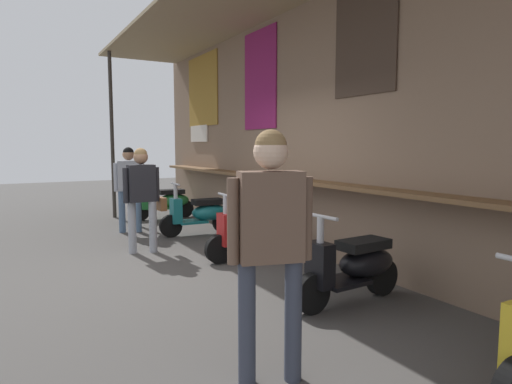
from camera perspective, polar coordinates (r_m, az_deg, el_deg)
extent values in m
plane|color=#474442|center=(5.97, -8.91, -9.87)|extent=(32.25, 32.25, 0.00)
cube|color=#7F6651|center=(6.74, 7.29, 8.58)|extent=(11.52, 0.25, 3.87)
cube|color=brown|center=(6.57, 5.07, 1.50)|extent=(10.37, 0.36, 0.05)
cube|color=olive|center=(10.09, -6.92, 12.86)|extent=(1.56, 0.02, 1.54)
cube|color=#841E56|center=(7.84, 0.51, 14.29)|extent=(1.05, 0.02, 1.68)
cube|color=#423328|center=(5.86, 13.86, 18.69)|extent=(1.05, 0.02, 1.36)
cube|color=beige|center=(10.22, -7.37, 7.48)|extent=(0.94, 0.03, 0.37)
cylinder|color=#332D28|center=(10.44, -18.10, 7.01)|extent=(0.08, 0.08, 3.72)
ellipsoid|color=#237533|center=(10.07, -10.58, -1.08)|extent=(0.42, 0.72, 0.30)
cube|color=black|center=(10.04, -10.88, 0.04)|extent=(0.33, 0.56, 0.10)
cube|color=#237533|center=(10.00, -12.49, -2.04)|extent=(0.41, 0.52, 0.04)
cube|color=#237533|center=(9.91, -14.20, -0.87)|extent=(0.29, 0.17, 0.44)
cylinder|color=#B7B7BC|center=(9.89, -14.22, -0.13)|extent=(0.07, 0.07, 0.70)
cylinder|color=#B7B7BC|center=(9.86, -14.28, 1.90)|extent=(0.46, 0.06, 0.04)
cylinder|color=black|center=(9.92, -14.73, -2.45)|extent=(0.12, 0.40, 0.40)
cylinder|color=black|center=(10.17, -9.21, -2.12)|extent=(0.12, 0.40, 0.40)
ellipsoid|color=#197075|center=(8.21, -5.92, -2.61)|extent=(0.42, 0.72, 0.30)
cube|color=black|center=(8.16, -6.26, -1.25)|extent=(0.33, 0.57, 0.10)
cube|color=#197075|center=(8.12, -8.23, -3.81)|extent=(0.41, 0.52, 0.04)
cube|color=#197075|center=(8.00, -10.30, -2.40)|extent=(0.29, 0.18, 0.44)
cylinder|color=#B7B7BC|center=(7.98, -10.32, -1.47)|extent=(0.07, 0.07, 0.70)
cylinder|color=#B7B7BC|center=(7.94, -10.36, 1.03)|extent=(0.46, 0.07, 0.04)
cylinder|color=black|center=(8.02, -10.95, -4.35)|extent=(0.13, 0.41, 0.40)
cylinder|color=black|center=(8.33, -4.29, -3.87)|extent=(0.13, 0.41, 0.40)
ellipsoid|color=red|center=(6.44, 1.41, -4.97)|extent=(0.41, 0.72, 0.30)
cube|color=black|center=(6.38, 1.02, -3.25)|extent=(0.33, 0.56, 0.10)
cube|color=red|center=(6.31, -1.40, -6.58)|extent=(0.40, 0.52, 0.04)
cube|color=red|center=(6.15, -3.94, -4.85)|extent=(0.29, 0.17, 0.44)
cylinder|color=#B7B7BC|center=(6.13, -3.95, -3.65)|extent=(0.07, 0.07, 0.70)
cylinder|color=#B7B7BC|center=(6.08, -3.97, -0.40)|extent=(0.46, 0.06, 0.04)
cylinder|color=black|center=(6.17, -4.78, -7.38)|extent=(0.12, 0.40, 0.40)
cylinder|color=black|center=(6.60, 3.33, -6.48)|extent=(0.12, 0.40, 0.40)
ellipsoid|color=black|center=(4.86, 14.06, -8.79)|extent=(0.42, 0.72, 0.30)
cube|color=black|center=(4.78, 13.71, -6.57)|extent=(0.33, 0.57, 0.10)
cube|color=black|center=(4.66, 11.03, -11.29)|extent=(0.41, 0.52, 0.04)
cube|color=black|center=(4.40, 8.25, -9.30)|extent=(0.29, 0.18, 0.44)
cylinder|color=#B7B7BC|center=(4.37, 8.28, -7.65)|extent=(0.07, 0.07, 0.70)
cylinder|color=#B7B7BC|center=(4.30, 8.35, -3.11)|extent=(0.46, 0.06, 0.04)
cylinder|color=black|center=(4.42, 7.20, -12.89)|extent=(0.12, 0.41, 0.40)
cylinder|color=black|center=(5.10, 15.95, -10.49)|extent=(0.12, 0.41, 0.40)
cylinder|color=slate|center=(8.65, -16.92, -2.44)|extent=(0.12, 0.12, 0.79)
cylinder|color=slate|center=(8.60, -14.98, -2.44)|extent=(0.12, 0.12, 0.79)
cube|color=#999EA8|center=(8.55, -16.08, 2.02)|extent=(0.31, 0.44, 0.56)
sphere|color=#A37556|center=(8.54, -16.16, 4.68)|extent=(0.21, 0.21, 0.21)
sphere|color=black|center=(8.53, -16.17, 4.93)|extent=(0.20, 0.20, 0.20)
cylinder|color=#999EA8|center=(8.57, -17.66, 1.83)|extent=(0.08, 0.08, 0.53)
cylinder|color=#999EA8|center=(8.54, -14.49, 1.90)|extent=(0.08, 0.08, 0.53)
cube|color=maroon|center=(8.58, -13.96, -0.16)|extent=(0.28, 0.17, 0.20)
cylinder|color=#999EA8|center=(6.94, -15.70, -4.46)|extent=(0.12, 0.12, 0.78)
cylinder|color=#999EA8|center=(6.94, -13.17, -4.39)|extent=(0.12, 0.12, 0.78)
cube|color=#232328|center=(6.85, -14.58, 1.10)|extent=(0.21, 0.40, 0.56)
sphere|color=#A37556|center=(6.83, -14.67, 4.40)|extent=(0.21, 0.21, 0.21)
sphere|color=olive|center=(6.83, -14.68, 4.71)|extent=(0.20, 0.20, 0.20)
cylinder|color=#232328|center=(6.79, -16.49, 0.80)|extent=(0.08, 0.08, 0.52)
cylinder|color=#232328|center=(6.92, -12.70, 1.00)|extent=(0.08, 0.08, 0.52)
cube|color=brown|center=(7.00, -12.15, -1.51)|extent=(0.26, 0.11, 0.20)
cylinder|color=#383D4C|center=(3.12, -1.19, -16.60)|extent=(0.12, 0.12, 0.85)
cylinder|color=#383D4C|center=(3.17, 4.82, -16.22)|extent=(0.12, 0.12, 0.85)
cube|color=brown|center=(2.94, 1.89, -3.18)|extent=(0.31, 0.47, 0.61)
sphere|color=beige|center=(2.91, 1.92, 5.21)|extent=(0.23, 0.23, 0.23)
sphere|color=olive|center=(2.91, 1.92, 6.01)|extent=(0.21, 0.21, 0.21)
cylinder|color=brown|center=(2.89, -2.97, -3.80)|extent=(0.08, 0.08, 0.57)
cylinder|color=brown|center=(3.02, 6.54, -3.40)|extent=(0.08, 0.08, 0.57)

